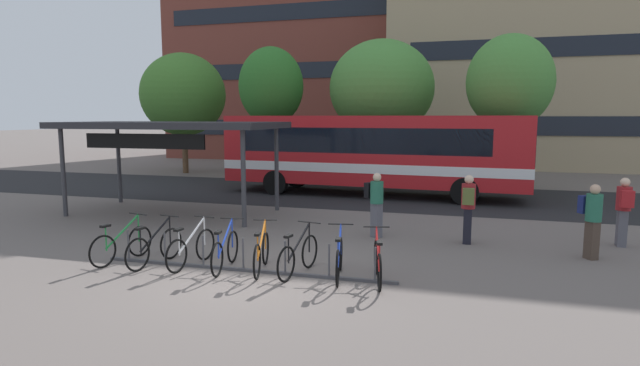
{
  "coord_description": "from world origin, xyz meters",
  "views": [
    {
      "loc": [
        4.08,
        -9.01,
        3.16
      ],
      "look_at": [
        -0.01,
        5.13,
        1.23
      ],
      "focal_mm": 28.5,
      "sensor_mm": 36.0,
      "label": 1
    }
  ],
  "objects_px": {
    "parked_bicycle_white_2": "(191,249)",
    "parked_bicycle_green_0": "(122,245)",
    "street_tree_0": "(183,95)",
    "commuter_red_pack_0": "(624,207)",
    "parked_bicycle_black_1": "(155,247)",
    "commuter_black_pack_3": "(376,200)",
    "city_bus": "(373,151)",
    "street_tree_1": "(382,88)",
    "street_tree_2": "(510,82)",
    "parked_bicycle_blue_6": "(339,259)",
    "street_tree_3": "(271,87)",
    "parked_bicycle_red_7": "(378,263)",
    "transit_shelter": "(171,127)",
    "parked_bicycle_blue_3": "(225,251)",
    "commuter_olive_pack_2": "(468,204)",
    "parked_bicycle_orange_4": "(261,253)",
    "commuter_navy_pack_1": "(592,216)",
    "parked_bicycle_black_5": "(298,256)"
  },
  "relations": [
    {
      "from": "parked_bicycle_black_1",
      "to": "commuter_black_pack_3",
      "type": "distance_m",
      "value": 5.65
    },
    {
      "from": "street_tree_0",
      "to": "commuter_red_pack_0",
      "type": "bearing_deg",
      "value": -31.6
    },
    {
      "from": "parked_bicycle_black_1",
      "to": "parked_bicycle_orange_4",
      "type": "height_order",
      "value": "same"
    },
    {
      "from": "commuter_black_pack_3",
      "to": "street_tree_3",
      "type": "relative_size",
      "value": 0.26
    },
    {
      "from": "parked_bicycle_red_7",
      "to": "street_tree_2",
      "type": "relative_size",
      "value": 0.26
    },
    {
      "from": "parked_bicycle_white_2",
      "to": "street_tree_2",
      "type": "relative_size",
      "value": 0.26
    },
    {
      "from": "street_tree_3",
      "to": "transit_shelter",
      "type": "bearing_deg",
      "value": -88.2
    },
    {
      "from": "street_tree_3",
      "to": "parked_bicycle_blue_3",
      "type": "bearing_deg",
      "value": -72.12
    },
    {
      "from": "commuter_red_pack_0",
      "to": "parked_bicycle_white_2",
      "type": "bearing_deg",
      "value": 116.24
    },
    {
      "from": "parked_bicycle_white_2",
      "to": "commuter_black_pack_3",
      "type": "height_order",
      "value": "commuter_black_pack_3"
    },
    {
      "from": "transit_shelter",
      "to": "street_tree_0",
      "type": "relative_size",
      "value": 1.06
    },
    {
      "from": "commuter_red_pack_0",
      "to": "city_bus",
      "type": "bearing_deg",
      "value": 49.52
    },
    {
      "from": "commuter_navy_pack_1",
      "to": "street_tree_0",
      "type": "bearing_deg",
      "value": -155.25
    },
    {
      "from": "parked_bicycle_black_1",
      "to": "parked_bicycle_black_5",
      "type": "xyz_separation_m",
      "value": [
        3.17,
        0.21,
        0.0
      ]
    },
    {
      "from": "parked_bicycle_green_0",
      "to": "commuter_red_pack_0",
      "type": "relative_size",
      "value": 1.0
    },
    {
      "from": "parked_bicycle_black_5",
      "to": "parked_bicycle_blue_6",
      "type": "bearing_deg",
      "value": -80.7
    },
    {
      "from": "parked_bicycle_orange_4",
      "to": "street_tree_1",
      "type": "bearing_deg",
      "value": -12.3
    },
    {
      "from": "parked_bicycle_black_5",
      "to": "commuter_olive_pack_2",
      "type": "height_order",
      "value": "commuter_olive_pack_2"
    },
    {
      "from": "parked_bicycle_orange_4",
      "to": "street_tree_2",
      "type": "xyz_separation_m",
      "value": [
        5.6,
        13.65,
        4.21
      ]
    },
    {
      "from": "parked_bicycle_black_1",
      "to": "parked_bicycle_red_7",
      "type": "height_order",
      "value": "same"
    },
    {
      "from": "parked_bicycle_white_2",
      "to": "parked_bicycle_orange_4",
      "type": "distance_m",
      "value": 1.57
    },
    {
      "from": "parked_bicycle_green_0",
      "to": "street_tree_0",
      "type": "relative_size",
      "value": 0.26
    },
    {
      "from": "parked_bicycle_black_1",
      "to": "commuter_black_pack_3",
      "type": "xyz_separation_m",
      "value": [
        4.1,
        3.85,
        0.6
      ]
    },
    {
      "from": "street_tree_1",
      "to": "street_tree_3",
      "type": "relative_size",
      "value": 1.04
    },
    {
      "from": "parked_bicycle_white_2",
      "to": "commuter_red_pack_0",
      "type": "xyz_separation_m",
      "value": [
        9.25,
        4.38,
        0.6
      ]
    },
    {
      "from": "city_bus",
      "to": "street_tree_1",
      "type": "bearing_deg",
      "value": 99.12
    },
    {
      "from": "city_bus",
      "to": "parked_bicycle_red_7",
      "type": "xyz_separation_m",
      "value": [
        2.04,
        -10.78,
        -1.39
      ]
    },
    {
      "from": "street_tree_0",
      "to": "parked_bicycle_green_0",
      "type": "bearing_deg",
      "value": -63.4
    },
    {
      "from": "parked_bicycle_red_7",
      "to": "transit_shelter",
      "type": "height_order",
      "value": "transit_shelter"
    },
    {
      "from": "parked_bicycle_green_0",
      "to": "commuter_black_pack_3",
      "type": "height_order",
      "value": "commuter_black_pack_3"
    },
    {
      "from": "parked_bicycle_green_0",
      "to": "commuter_navy_pack_1",
      "type": "height_order",
      "value": "commuter_navy_pack_1"
    },
    {
      "from": "parked_bicycle_black_5",
      "to": "street_tree_3",
      "type": "relative_size",
      "value": 0.26
    },
    {
      "from": "parked_bicycle_blue_3",
      "to": "commuter_black_pack_3",
      "type": "bearing_deg",
      "value": -42.15
    },
    {
      "from": "parked_bicycle_black_1",
      "to": "commuter_olive_pack_2",
      "type": "distance_m",
      "value": 7.47
    },
    {
      "from": "parked_bicycle_red_7",
      "to": "street_tree_1",
      "type": "height_order",
      "value": "street_tree_1"
    },
    {
      "from": "parked_bicycle_black_5",
      "to": "street_tree_1",
      "type": "bearing_deg",
      "value": 12.38
    },
    {
      "from": "commuter_navy_pack_1",
      "to": "street_tree_2",
      "type": "bearing_deg",
      "value": 156.53
    },
    {
      "from": "parked_bicycle_white_2",
      "to": "street_tree_2",
      "type": "height_order",
      "value": "street_tree_2"
    },
    {
      "from": "parked_bicycle_black_5",
      "to": "street_tree_0",
      "type": "distance_m",
      "value": 20.44
    },
    {
      "from": "city_bus",
      "to": "street_tree_1",
      "type": "relative_size",
      "value": 1.77
    },
    {
      "from": "parked_bicycle_black_5",
      "to": "street_tree_1",
      "type": "relative_size",
      "value": 0.25
    },
    {
      "from": "street_tree_2",
      "to": "transit_shelter",
      "type": "bearing_deg",
      "value": -141.69
    },
    {
      "from": "transit_shelter",
      "to": "commuter_red_pack_0",
      "type": "bearing_deg",
      "value": -4.43
    },
    {
      "from": "parked_bicycle_black_1",
      "to": "street_tree_1",
      "type": "bearing_deg",
      "value": -0.28
    },
    {
      "from": "street_tree_0",
      "to": "street_tree_1",
      "type": "distance_m",
      "value": 11.24
    },
    {
      "from": "parked_bicycle_blue_3",
      "to": "street_tree_3",
      "type": "relative_size",
      "value": 0.26
    },
    {
      "from": "parked_bicycle_white_2",
      "to": "parked_bicycle_green_0",
      "type": "bearing_deg",
      "value": 99.58
    },
    {
      "from": "commuter_olive_pack_2",
      "to": "street_tree_1",
      "type": "distance_m",
      "value": 13.02
    },
    {
      "from": "street_tree_3",
      "to": "commuter_black_pack_3",
      "type": "bearing_deg",
      "value": -56.62
    },
    {
      "from": "parked_bicycle_blue_6",
      "to": "street_tree_3",
      "type": "bearing_deg",
      "value": 15.46
    }
  ]
}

